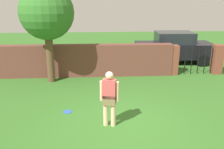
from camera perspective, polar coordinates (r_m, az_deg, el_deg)
name	(u,v)px	position (r m, az deg, el deg)	size (l,w,h in m)	color
ground_plane	(121,123)	(7.54, 2.16, -10.92)	(40.00, 40.00, 0.00)	#336623
brick_wall	(79,61)	(11.69, -7.43, 3.16)	(8.61, 0.50, 1.48)	brown
tree	(47,13)	(10.81, -14.62, 13.31)	(2.23, 2.23, 4.07)	brown
person	(109,96)	(7.02, -0.60, -5.01)	(0.53, 0.29, 1.62)	beige
fence_gate	(195,60)	(12.57, 18.38, 3.22)	(2.59, 0.44, 1.40)	brown
car	(174,47)	(14.43, 13.87, 5.99)	(4.25, 2.03, 1.72)	black
frisbee_blue	(68,112)	(8.30, -10.05, -8.33)	(0.27, 0.27, 0.02)	blue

